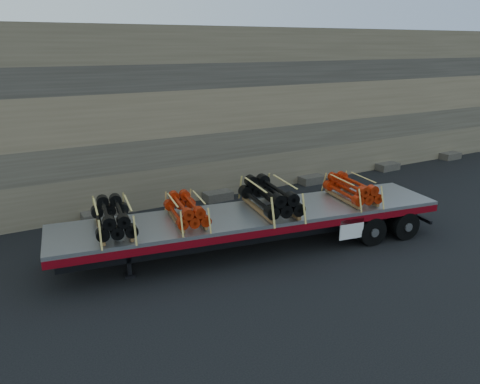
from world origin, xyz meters
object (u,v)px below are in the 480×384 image
object	(u,v)px
trailer	(254,231)
bundle_midrear	(270,197)
bundle_rear	(352,189)
bundle_midfront	(186,210)
bundle_front	(113,218)

from	to	relation	value
trailer	bundle_midrear	distance (m)	1.19
bundle_midrear	bundle_rear	bearing A→B (deg)	-0.00
bundle_midfront	bundle_rear	world-z (taller)	bundle_rear
bundle_midfront	trailer	bearing A→B (deg)	-0.00
bundle_midfront	bundle_midrear	distance (m)	2.73
bundle_front	bundle_midrear	xyz separation A→B (m)	(4.79, -0.76, 0.05)
bundle_midfront	bundle_front	bearing A→B (deg)	180.00
bundle_front	bundle_rear	distance (m)	7.89
bundle_front	bundle_midfront	distance (m)	2.13
bundle_front	bundle_midfront	size ratio (longest dim) A/B	1.11
bundle_front	bundle_midfront	xyz separation A→B (m)	(2.10, -0.33, -0.04)
bundle_midfront	bundle_midrear	bearing A→B (deg)	-0.00
trailer	bundle_rear	bearing A→B (deg)	0.00
bundle_front	bundle_rear	bearing A→B (deg)	-0.00
bundle_midfront	bundle_rear	size ratio (longest dim) A/B	0.95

